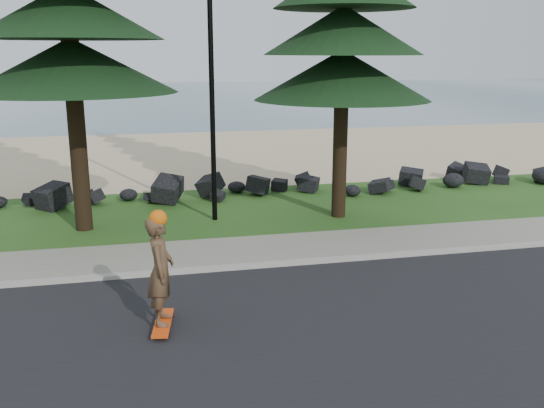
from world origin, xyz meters
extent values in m
plane|color=#245019|center=(0.00, 0.00, 0.00)|extent=(160.00, 160.00, 0.00)
cube|color=black|center=(0.00, -4.50, 0.01)|extent=(160.00, 7.00, 0.02)
cube|color=#A29C92|center=(0.00, -0.90, 0.05)|extent=(160.00, 0.20, 0.10)
cube|color=gray|center=(0.00, 0.20, 0.04)|extent=(160.00, 2.00, 0.08)
cube|color=tan|center=(0.00, 14.50, 0.01)|extent=(160.00, 15.00, 0.01)
cube|color=#3C6472|center=(0.00, 51.00, 0.00)|extent=(160.00, 58.00, 0.01)
cylinder|color=black|center=(0.00, 3.20, 4.00)|extent=(0.14, 0.14, 8.00)
cube|color=#E5420D|center=(-1.74, -3.47, 0.11)|extent=(0.43, 1.14, 0.04)
imported|color=brown|center=(-1.74, -3.47, 1.05)|extent=(0.54, 0.74, 1.86)
sphere|color=#D95B0C|center=(-1.74, -3.47, 1.95)|extent=(0.30, 0.30, 0.30)
camera|label=1|loc=(-1.98, -13.13, 4.60)|focal=40.00mm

